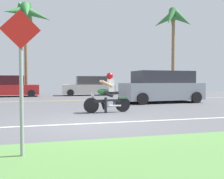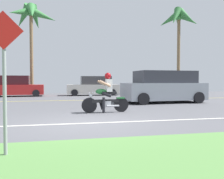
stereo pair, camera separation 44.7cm
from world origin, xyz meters
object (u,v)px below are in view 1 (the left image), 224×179
Objects in this scene: parked_car_1 at (11,87)px; palm_tree_0 at (174,23)px; suv_nearby at (162,87)px; parked_car_2 at (89,86)px; palm_tree_1 at (26,17)px; street_sign at (21,69)px; motorcyclist at (108,96)px.

parked_car_1 is 16.38m from palm_tree_0.
suv_nearby reaches higher than parked_car_2.
palm_tree_0 is at bearing -4.83° from palm_tree_1.
suv_nearby is at bearing 52.74° from street_sign.
palm_tree_1 is 19.97m from street_sign.
parked_car_1 is 6.39m from parked_car_2.
palm_tree_0 is 3.51× the size of street_sign.
suv_nearby reaches higher than parked_car_1.
parked_car_1 reaches higher than motorcyclist.
parked_car_2 is (-3.06, 7.81, -0.13)m from suv_nearby.
parked_car_1 is at bearing 115.10° from motorcyclist.
suv_nearby is 8.39m from parked_car_2.
motorcyclist is at bearing -72.55° from palm_tree_1.
motorcyclist is 5.52m from suv_nearby.
suv_nearby is 14.58m from palm_tree_1.
palm_tree_1 is at bearing 175.17° from palm_tree_0.
suv_nearby is 0.58× the size of palm_tree_1.
palm_tree_0 is at bearing 7.48° from parked_car_2.
motorcyclist is at bearing -138.56° from suv_nearby.
street_sign is at bearing -81.02° from parked_car_1.
suv_nearby reaches higher than motorcyclist.
parked_car_1 is 0.51× the size of palm_tree_1.
parked_car_1 is at bearing -178.86° from parked_car_2.
palm_tree_1 reaches higher than parked_car_1.
palm_tree_0 reaches higher than parked_car_2.
street_sign is (1.66, -19.11, -5.57)m from palm_tree_1.
motorcyclist is 11.52m from parked_car_2.
palm_tree_0 is at bearing 52.25° from motorcyclist.
parked_car_1 is at bearing -175.19° from palm_tree_0.
motorcyclist is 0.39× the size of suv_nearby.
palm_tree_1 reaches higher than parked_car_2.
suv_nearby is 1.09× the size of parked_car_2.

